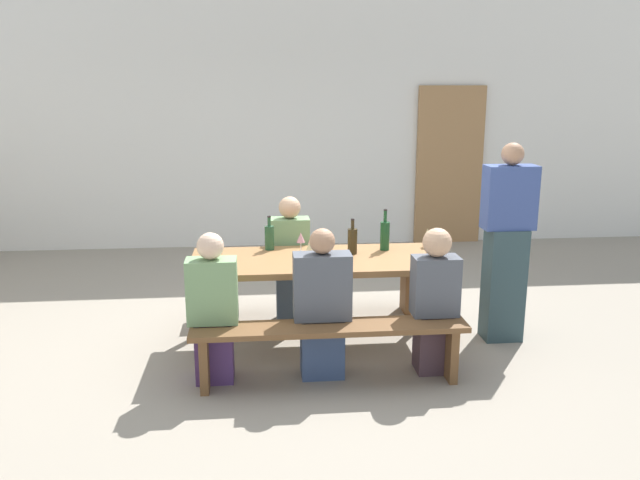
{
  "coord_description": "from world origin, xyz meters",
  "views": [
    {
      "loc": [
        -0.48,
        -5.01,
        2.13
      ],
      "look_at": [
        0.0,
        0.0,
        0.9
      ],
      "focal_mm": 36.15,
      "sensor_mm": 36.0,
      "label": 1
    }
  ],
  "objects_px": {
    "wine_bottle_1": "(385,235)",
    "standing_host": "(506,248)",
    "wine_glass_1": "(310,247)",
    "wine_glass_3": "(312,240)",
    "seated_guest_far_0": "(290,263)",
    "wine_bottle_0": "(352,241)",
    "wooden_door": "(449,166)",
    "wine_bottle_2": "(269,237)",
    "wine_glass_0": "(301,238)",
    "seated_guest_near_1": "(322,308)",
    "bench_far": "(313,278)",
    "seated_guest_near_2": "(434,303)",
    "seated_guest_near_0": "(213,312)",
    "bench_near": "(330,338)",
    "tasting_table": "(320,267)",
    "wine_glass_2": "(427,234)"
  },
  "relations": [
    {
      "from": "bench_far",
      "to": "wine_glass_0",
      "type": "height_order",
      "value": "wine_glass_0"
    },
    {
      "from": "tasting_table",
      "to": "wine_glass_3",
      "type": "relative_size",
      "value": 13.46
    },
    {
      "from": "bench_near",
      "to": "seated_guest_near_1",
      "type": "height_order",
      "value": "seated_guest_near_1"
    },
    {
      "from": "wooden_door",
      "to": "seated_guest_far_0",
      "type": "bearing_deg",
      "value": -128.96
    },
    {
      "from": "wooden_door",
      "to": "seated_guest_far_0",
      "type": "height_order",
      "value": "wooden_door"
    },
    {
      "from": "bench_near",
      "to": "wine_glass_0",
      "type": "height_order",
      "value": "wine_glass_0"
    },
    {
      "from": "wooden_door",
      "to": "wine_glass_3",
      "type": "bearing_deg",
      "value": -123.54
    },
    {
      "from": "wine_bottle_1",
      "to": "standing_host",
      "type": "relative_size",
      "value": 0.21
    },
    {
      "from": "seated_guest_far_0",
      "to": "wine_bottle_0",
      "type": "bearing_deg",
      "value": 46.74
    },
    {
      "from": "bench_far",
      "to": "wine_glass_0",
      "type": "relative_size",
      "value": 11.14
    },
    {
      "from": "tasting_table",
      "to": "wine_bottle_1",
      "type": "distance_m",
      "value": 0.64
    },
    {
      "from": "wine_glass_1",
      "to": "bench_near",
      "type": "bearing_deg",
      "value": -82.42
    },
    {
      "from": "wooden_door",
      "to": "wine_bottle_2",
      "type": "height_order",
      "value": "wooden_door"
    },
    {
      "from": "seated_guest_near_0",
      "to": "wine_glass_2",
      "type": "bearing_deg",
      "value": -64.61
    },
    {
      "from": "wine_bottle_1",
      "to": "wine_glass_2",
      "type": "bearing_deg",
      "value": 10.04
    },
    {
      "from": "wooden_door",
      "to": "wine_glass_1",
      "type": "bearing_deg",
      "value": -121.89
    },
    {
      "from": "tasting_table",
      "to": "wine_glass_0",
      "type": "distance_m",
      "value": 0.3
    },
    {
      "from": "seated_guest_near_0",
      "to": "wooden_door",
      "type": "bearing_deg",
      "value": -36.15
    },
    {
      "from": "bench_far",
      "to": "seated_guest_near_0",
      "type": "bearing_deg",
      "value": -122.65
    },
    {
      "from": "bench_far",
      "to": "seated_guest_near_2",
      "type": "bearing_deg",
      "value": -58.29
    },
    {
      "from": "tasting_table",
      "to": "wine_bottle_0",
      "type": "relative_size",
      "value": 7.01
    },
    {
      "from": "wine_glass_3",
      "to": "seated_guest_near_0",
      "type": "bearing_deg",
      "value": -135.35
    },
    {
      "from": "seated_guest_near_0",
      "to": "standing_host",
      "type": "xyz_separation_m",
      "value": [
        2.38,
        0.56,
        0.28
      ]
    },
    {
      "from": "seated_guest_near_2",
      "to": "standing_host",
      "type": "bearing_deg",
      "value": -53.16
    },
    {
      "from": "bench_far",
      "to": "seated_guest_near_0",
      "type": "distance_m",
      "value": 1.55
    },
    {
      "from": "wine_glass_0",
      "to": "wine_glass_1",
      "type": "relative_size",
      "value": 1.09
    },
    {
      "from": "wine_bottle_1",
      "to": "standing_host",
      "type": "bearing_deg",
      "value": -12.58
    },
    {
      "from": "bench_far",
      "to": "wine_bottle_2",
      "type": "relative_size",
      "value": 6.78
    },
    {
      "from": "wine_glass_0",
      "to": "seated_guest_near_2",
      "type": "relative_size",
      "value": 0.16
    },
    {
      "from": "wine_glass_3",
      "to": "bench_far",
      "type": "bearing_deg",
      "value": 84.37
    },
    {
      "from": "bench_near",
      "to": "wine_glass_1",
      "type": "height_order",
      "value": "wine_glass_1"
    },
    {
      "from": "wooden_door",
      "to": "bench_far",
      "type": "height_order",
      "value": "wooden_door"
    },
    {
      "from": "wine_bottle_0",
      "to": "wine_glass_0",
      "type": "height_order",
      "value": "wine_bottle_0"
    },
    {
      "from": "tasting_table",
      "to": "seated_guest_near_1",
      "type": "distance_m",
      "value": 0.59
    },
    {
      "from": "tasting_table",
      "to": "bench_far",
      "type": "bearing_deg",
      "value": 90.0
    },
    {
      "from": "wine_glass_0",
      "to": "seated_guest_near_1",
      "type": "relative_size",
      "value": 0.16
    },
    {
      "from": "wine_glass_1",
      "to": "wine_glass_3",
      "type": "distance_m",
      "value": 0.27
    },
    {
      "from": "bench_near",
      "to": "seated_guest_far_0",
      "type": "relative_size",
      "value": 1.71
    },
    {
      "from": "bench_far",
      "to": "seated_guest_far_0",
      "type": "xyz_separation_m",
      "value": [
        -0.21,
        -0.15,
        0.2
      ]
    },
    {
      "from": "wine_glass_0",
      "to": "wine_glass_2",
      "type": "bearing_deg",
      "value": 6.19
    },
    {
      "from": "wine_bottle_2",
      "to": "wine_glass_1",
      "type": "bearing_deg",
      "value": -50.48
    },
    {
      "from": "wine_glass_1",
      "to": "wine_bottle_0",
      "type": "bearing_deg",
      "value": 25.9
    },
    {
      "from": "bench_near",
      "to": "wine_bottle_2",
      "type": "xyz_separation_m",
      "value": [
        -0.4,
        1.04,
        0.5
      ]
    },
    {
      "from": "tasting_table",
      "to": "seated_guest_far_0",
      "type": "height_order",
      "value": "seated_guest_far_0"
    },
    {
      "from": "bench_far",
      "to": "wine_bottle_2",
      "type": "bearing_deg",
      "value": -134.23
    },
    {
      "from": "tasting_table",
      "to": "bench_near",
      "type": "bearing_deg",
      "value": -90.0
    },
    {
      "from": "wine_bottle_0",
      "to": "wooden_door",
      "type": "bearing_deg",
      "value": 61.44
    },
    {
      "from": "seated_guest_near_0",
      "to": "seated_guest_near_1",
      "type": "xyz_separation_m",
      "value": [
        0.79,
        0.0,
        -0.0
      ]
    },
    {
      "from": "seated_guest_near_0",
      "to": "seated_guest_near_2",
      "type": "height_order",
      "value": "seated_guest_near_0"
    },
    {
      "from": "wooden_door",
      "to": "tasting_table",
      "type": "xyz_separation_m",
      "value": [
        -2.07,
        -3.41,
        -0.38
      ]
    }
  ]
}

